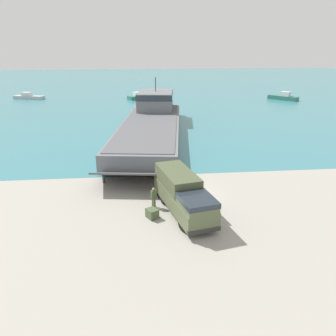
# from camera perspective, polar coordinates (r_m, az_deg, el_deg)

# --- Properties ---
(ground_plane) EXTENTS (240.00, 240.00, 0.00)m
(ground_plane) POSITION_cam_1_polar(r_m,az_deg,el_deg) (28.85, 4.16, -4.71)
(ground_plane) COLOR #9E998E
(water_surface) EXTENTS (240.00, 180.00, 0.01)m
(water_surface) POSITION_cam_1_polar(r_m,az_deg,el_deg) (121.50, -3.65, 14.39)
(water_surface) COLOR teal
(water_surface) RESTS_ON ground_plane
(landing_craft) EXTENTS (12.63, 37.55, 7.45)m
(landing_craft) POSITION_cam_1_polar(r_m,az_deg,el_deg) (50.99, -2.79, 8.44)
(landing_craft) COLOR slate
(landing_craft) RESTS_ON ground_plane
(military_truck) EXTENTS (4.08, 8.48, 2.91)m
(military_truck) POSITION_cam_1_polar(r_m,az_deg,el_deg) (25.41, 2.63, -4.45)
(military_truck) COLOR #566042
(military_truck) RESTS_ON ground_plane
(soldier_on_ramp) EXTENTS (0.50, 0.40, 1.70)m
(soldier_on_ramp) POSITION_cam_1_polar(r_m,az_deg,el_deg) (26.30, -2.51, -4.88)
(soldier_on_ramp) COLOR #475638
(soldier_on_ramp) RESTS_ON ground_plane
(moored_boat_a) EXTENTS (8.08, 4.24, 1.63)m
(moored_boat_a) POSITION_cam_1_polar(r_m,az_deg,el_deg) (92.07, -23.11, 11.36)
(moored_boat_a) COLOR #B7BABF
(moored_boat_a) RESTS_ON ground_plane
(moored_boat_b) EXTENTS (6.33, 6.87, 2.05)m
(moored_boat_b) POSITION_cam_1_polar(r_m,az_deg,el_deg) (87.94, 19.46, 11.57)
(moored_boat_b) COLOR #2D7060
(moored_boat_b) RESTS_ON ground_plane
(moored_boat_c) EXTENTS (5.90, 4.74, 1.78)m
(moored_boat_c) POSITION_cam_1_polar(r_m,az_deg,el_deg) (84.79, -5.20, 12.26)
(moored_boat_c) COLOR #2D7060
(moored_boat_c) RESTS_ON ground_plane
(mooring_bollard) EXTENTS (0.31, 0.31, 0.89)m
(mooring_bollard) POSITION_cam_1_polar(r_m,az_deg,el_deg) (31.67, -11.12, -1.77)
(mooring_bollard) COLOR #333338
(mooring_bollard) RESTS_ON ground_plane
(cargo_crate) EXTENTS (1.05, 1.11, 0.72)m
(cargo_crate) POSITION_cam_1_polar(r_m,az_deg,el_deg) (24.98, -2.78, -7.91)
(cargo_crate) COLOR #475638
(cargo_crate) RESTS_ON ground_plane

